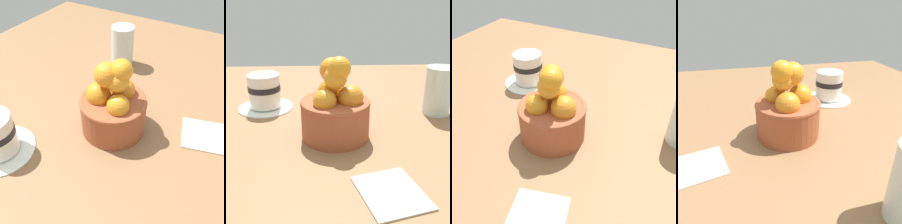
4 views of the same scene
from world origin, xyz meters
The scene contains 4 objects.
ground_plane centered at (0.00, 0.00, -1.63)cm, with size 112.66×115.67×3.26cm, color brown.
terracotta_bowl centered at (0.01, -0.04, 5.86)cm, with size 13.20×13.20×16.06cm.
water_glass centered at (10.55, -23.57, 5.43)cm, with size 6.10×6.10×10.87cm, color silver.
folded_napkin centered at (-18.00, -7.21, 0.30)cm, with size 10.27×8.62×0.60cm, color beige.
Camera 1 is at (-18.72, 33.06, 38.10)cm, focal length 40.88 mm.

